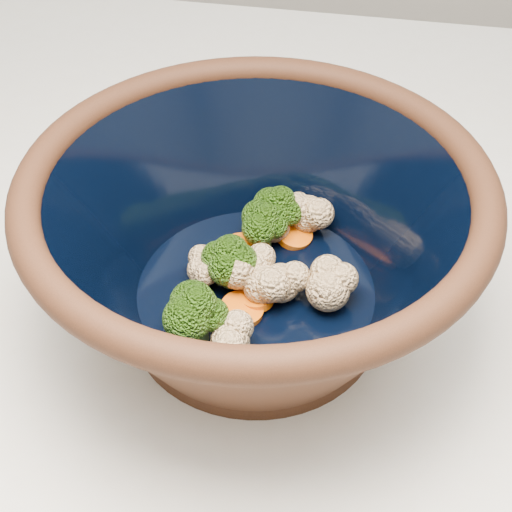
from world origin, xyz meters
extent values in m
cylinder|color=black|center=(-0.10, 0.03, 0.91)|extent=(0.20, 0.20, 0.01)
torus|color=black|center=(-0.10, 0.03, 1.04)|extent=(0.33, 0.33, 0.02)
cylinder|color=black|center=(-0.10, 0.03, 0.93)|extent=(0.19, 0.19, 0.00)
cylinder|color=#608442|center=(-0.09, 0.10, 0.94)|extent=(0.01, 0.01, 0.02)
ellipsoid|color=#376112|center=(-0.09, 0.10, 0.96)|extent=(0.04, 0.04, 0.03)
cylinder|color=#608442|center=(-0.12, 0.04, 0.94)|extent=(0.01, 0.01, 0.02)
ellipsoid|color=#376112|center=(-0.12, 0.04, 0.96)|extent=(0.04, 0.04, 0.03)
cylinder|color=#608442|center=(-0.10, 0.08, 0.94)|extent=(0.01, 0.01, 0.02)
ellipsoid|color=#376112|center=(-0.10, 0.08, 0.96)|extent=(0.04, 0.04, 0.03)
cylinder|color=#608442|center=(-0.13, -0.02, 0.94)|extent=(0.01, 0.01, 0.02)
ellipsoid|color=#376112|center=(-0.13, -0.02, 0.97)|extent=(0.04, 0.04, 0.04)
sphere|color=beige|center=(-0.11, 0.04, 0.95)|extent=(0.03, 0.03, 0.03)
sphere|color=beige|center=(-0.04, 0.03, 0.95)|extent=(0.03, 0.03, 0.03)
sphere|color=beige|center=(-0.14, -0.01, 0.95)|extent=(0.03, 0.03, 0.03)
sphere|color=beige|center=(-0.11, -0.03, 0.95)|extent=(0.03, 0.03, 0.03)
sphere|color=beige|center=(-0.08, 0.03, 0.95)|extent=(0.03, 0.03, 0.03)
sphere|color=beige|center=(-0.14, 0.03, 0.95)|extent=(0.03, 0.03, 0.03)
sphere|color=beige|center=(-0.10, 0.09, 0.95)|extent=(0.03, 0.03, 0.03)
sphere|color=beige|center=(-0.07, 0.11, 0.95)|extent=(0.03, 0.03, 0.03)
sphere|color=beige|center=(-0.09, 0.02, 0.95)|extent=(0.03, 0.03, 0.03)
cylinder|color=#D96709|center=(-0.11, 0.01, 0.94)|extent=(0.03, 0.03, 0.01)
cylinder|color=#D96709|center=(-0.08, 0.10, 0.94)|extent=(0.03, 0.03, 0.01)
cylinder|color=#D96709|center=(-0.10, 0.02, 0.94)|extent=(0.02, 0.02, 0.01)
cylinder|color=#D96709|center=(-0.10, 0.03, 0.94)|extent=(0.02, 0.02, 0.01)
cylinder|color=#D96709|center=(-0.11, 0.07, 0.94)|extent=(0.03, 0.03, 0.01)
cylinder|color=#D96709|center=(-0.12, 0.07, 0.94)|extent=(0.03, 0.03, 0.01)
camera|label=1|loc=(-0.03, -0.35, 1.34)|focal=50.00mm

